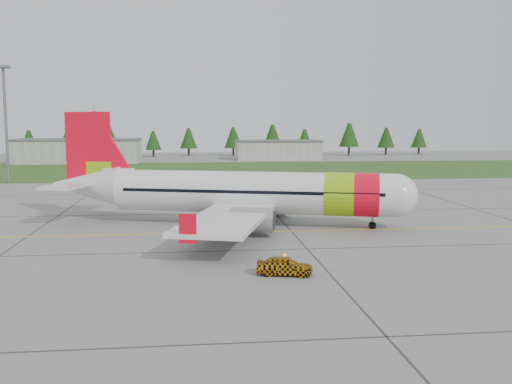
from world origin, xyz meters
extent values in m
plane|color=gray|center=(0.00, 0.00, 0.00)|extent=(320.00, 320.00, 0.00)
cylinder|color=silver|center=(6.61, 11.76, 3.44)|extent=(28.89, 12.25, 4.33)
sphere|color=silver|center=(20.44, 7.71, 3.44)|extent=(4.33, 4.33, 4.33)
cone|color=silver|center=(-10.96, 16.90, 3.83)|extent=(8.67, 6.33, 4.33)
cube|color=black|center=(20.76, 7.62, 3.83)|extent=(2.51, 3.27, 0.62)
cylinder|color=#8DC20E|center=(15.12, 9.27, 3.44)|extent=(4.00, 5.04, 4.41)
cylinder|color=#F50820|center=(17.68, 8.52, 3.44)|extent=(3.58, 4.91, 4.41)
cube|color=silver|center=(6.07, 11.92, 2.22)|extent=(15.82, 35.77, 0.40)
cube|color=#F50820|center=(9.96, 29.15, 2.83)|extent=(1.33, 0.57, 2.22)
cube|color=#F50820|center=(0.06, -4.69, 2.83)|extent=(1.33, 0.57, 2.22)
cylinder|color=gray|center=(9.38, 17.31, 1.61)|extent=(4.49, 3.36, 2.33)
cylinder|color=gray|center=(5.96, 5.60, 1.61)|extent=(4.49, 3.36, 2.33)
cube|color=#F50820|center=(-10.74, 16.84, 7.54)|extent=(5.01, 1.82, 8.43)
cube|color=#8DC20E|center=(-9.57, 16.50, 5.10)|extent=(2.90, 1.26, 2.66)
cube|color=silver|center=(-11.49, 17.06, 4.10)|extent=(6.99, 13.24, 0.24)
cylinder|color=slate|center=(18.31, 8.34, 0.78)|extent=(0.20, 0.20, 1.55)
cylinder|color=black|center=(18.31, 8.34, 0.38)|extent=(0.81, 0.51, 0.75)
cylinder|color=slate|center=(5.88, 15.21, 1.05)|extent=(0.24, 0.24, 2.11)
cylinder|color=black|center=(5.46, 15.34, 0.58)|extent=(1.25, 0.80, 1.15)
cylinder|color=slate|center=(4.14, 9.25, 1.05)|extent=(0.24, 0.24, 2.11)
cylinder|color=black|center=(3.71, 9.38, 0.58)|extent=(1.25, 0.80, 1.15)
imported|color=#F3A30D|center=(6.78, -7.95, 1.96)|extent=(1.66, 1.84, 3.93)
cube|color=#30561E|center=(0.00, 82.00, 0.01)|extent=(320.00, 50.00, 0.03)
cube|color=gold|center=(0.00, 8.00, 0.01)|extent=(120.00, 0.25, 0.02)
cube|color=#A8A8A3|center=(-30.00, 110.00, 3.00)|extent=(32.00, 14.00, 6.00)
cube|color=#A8A8A3|center=(25.00, 118.00, 2.60)|extent=(24.00, 12.00, 5.20)
cylinder|color=slate|center=(-32.00, 58.00, 10.00)|extent=(0.50, 0.50, 20.00)
camera|label=1|loc=(0.55, -46.38, 10.59)|focal=40.00mm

